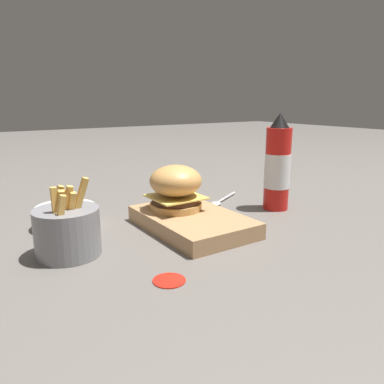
# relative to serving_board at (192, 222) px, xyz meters

# --- Properties ---
(ground_plane) EXTENTS (6.00, 6.00, 0.00)m
(ground_plane) POSITION_rel_serving_board_xyz_m (0.03, -0.06, -0.02)
(ground_plane) COLOR #5B5651
(serving_board) EXTENTS (0.28, 0.18, 0.03)m
(serving_board) POSITION_rel_serving_board_xyz_m (0.00, 0.00, 0.00)
(serving_board) COLOR #A37A51
(serving_board) RESTS_ON ground_plane
(burger) EXTENTS (0.12, 0.12, 0.10)m
(burger) POSITION_rel_serving_board_xyz_m (0.05, 0.01, 0.07)
(burger) COLOR tan
(burger) RESTS_ON serving_board
(ketchup_bottle) EXTENTS (0.07, 0.07, 0.25)m
(ketchup_bottle) POSITION_rel_serving_board_xyz_m (0.01, -0.27, 0.09)
(ketchup_bottle) COLOR red
(ketchup_bottle) RESTS_ON ground_plane
(fries_basket) EXTENTS (0.12, 0.12, 0.15)m
(fries_basket) POSITION_rel_serving_board_xyz_m (0.01, 0.27, 0.03)
(fries_basket) COLOR slate
(fries_basket) RESTS_ON ground_plane
(side_bowl) EXTENTS (0.13, 0.13, 0.05)m
(side_bowl) POSITION_rel_serving_board_xyz_m (0.17, 0.23, 0.01)
(side_bowl) COLOR silver
(side_bowl) RESTS_ON ground_plane
(spoon) EXTENTS (0.09, 0.15, 0.01)m
(spoon) POSITION_rel_serving_board_xyz_m (0.13, -0.18, -0.01)
(spoon) COLOR #B2B2B7
(spoon) RESTS_ON ground_plane
(ketchup_puddle) EXTENTS (0.05, 0.05, 0.00)m
(ketchup_puddle) POSITION_rel_serving_board_xyz_m (-0.18, 0.17, -0.02)
(ketchup_puddle) COLOR #B21E14
(ketchup_puddle) RESTS_ON ground_plane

